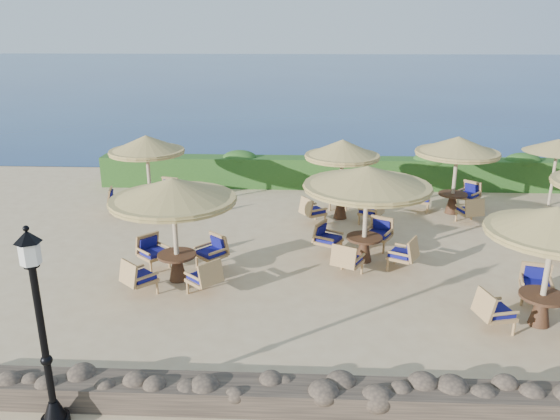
{
  "coord_description": "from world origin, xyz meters",
  "views": [
    {
      "loc": [
        -0.9,
        -13.78,
        5.99
      ],
      "look_at": [
        -1.58,
        0.33,
        1.3
      ],
      "focal_mm": 35.0,
      "sensor_mm": 36.0,
      "label": 1
    }
  ],
  "objects_px": {
    "cafe_set_4": "(342,165)",
    "lamp_post": "(43,340)",
    "cafe_set_3": "(148,159)",
    "cafe_set_5": "(457,159)",
    "extra_parasol": "(558,146)",
    "cafe_set_2": "(552,242)",
    "cafe_set_0": "(174,209)",
    "cafe_set_1": "(367,192)"
  },
  "relations": [
    {
      "from": "cafe_set_3",
      "to": "cafe_set_5",
      "type": "height_order",
      "value": "same"
    },
    {
      "from": "lamp_post",
      "to": "cafe_set_1",
      "type": "xyz_separation_m",
      "value": [
        5.51,
        6.75,
        0.4
      ]
    },
    {
      "from": "lamp_post",
      "to": "cafe_set_5",
      "type": "xyz_separation_m",
      "value": [
        8.91,
        10.98,
        0.35
      ]
    },
    {
      "from": "lamp_post",
      "to": "cafe_set_4",
      "type": "relative_size",
      "value": 1.19
    },
    {
      "from": "cafe_set_2",
      "to": "cafe_set_3",
      "type": "distance_m",
      "value": 12.55
    },
    {
      "from": "lamp_post",
      "to": "cafe_set_2",
      "type": "xyz_separation_m",
      "value": [
        8.91,
        3.54,
        0.34
      ]
    },
    {
      "from": "lamp_post",
      "to": "cafe_set_1",
      "type": "bearing_deg",
      "value": 50.78
    },
    {
      "from": "cafe_set_1",
      "to": "cafe_set_5",
      "type": "xyz_separation_m",
      "value": [
        3.4,
        4.23,
        -0.04
      ]
    },
    {
      "from": "extra_parasol",
      "to": "cafe_set_3",
      "type": "bearing_deg",
      "value": -174.67
    },
    {
      "from": "cafe_set_1",
      "to": "extra_parasol",
      "type": "bearing_deg",
      "value": 36.52
    },
    {
      "from": "extra_parasol",
      "to": "cafe_set_4",
      "type": "xyz_separation_m",
      "value": [
        -7.53,
        -1.73,
        -0.35
      ]
    },
    {
      "from": "lamp_post",
      "to": "cafe_set_4",
      "type": "height_order",
      "value": "lamp_post"
    },
    {
      "from": "cafe_set_0",
      "to": "cafe_set_3",
      "type": "xyz_separation_m",
      "value": [
        -2.15,
        5.36,
        -0.05
      ]
    },
    {
      "from": "extra_parasol",
      "to": "lamp_post",
      "type": "bearing_deg",
      "value": -136.4
    },
    {
      "from": "cafe_set_5",
      "to": "cafe_set_0",
      "type": "bearing_deg",
      "value": -145.35
    },
    {
      "from": "cafe_set_2",
      "to": "cafe_set_1",
      "type": "bearing_deg",
      "value": 136.74
    },
    {
      "from": "lamp_post",
      "to": "cafe_set_1",
      "type": "height_order",
      "value": "lamp_post"
    },
    {
      "from": "cafe_set_3",
      "to": "cafe_set_4",
      "type": "relative_size",
      "value": 0.98
    },
    {
      "from": "lamp_post",
      "to": "cafe_set_3",
      "type": "xyz_separation_m",
      "value": [
        -1.41,
        10.69,
        0.29
      ]
    },
    {
      "from": "cafe_set_1",
      "to": "cafe_set_4",
      "type": "xyz_separation_m",
      "value": [
        -0.43,
        3.53,
        -0.13
      ]
    },
    {
      "from": "cafe_set_2",
      "to": "cafe_set_4",
      "type": "distance_m",
      "value": 7.75
    },
    {
      "from": "lamp_post",
      "to": "cafe_set_1",
      "type": "relative_size",
      "value": 0.98
    },
    {
      "from": "cafe_set_0",
      "to": "cafe_set_1",
      "type": "xyz_separation_m",
      "value": [
        4.76,
        1.41,
        0.06
      ]
    },
    {
      "from": "cafe_set_2",
      "to": "cafe_set_3",
      "type": "relative_size",
      "value": 1.04
    },
    {
      "from": "cafe_set_3",
      "to": "cafe_set_5",
      "type": "distance_m",
      "value": 10.32
    },
    {
      "from": "cafe_set_4",
      "to": "cafe_set_3",
      "type": "bearing_deg",
      "value": 176.31
    },
    {
      "from": "cafe_set_1",
      "to": "cafe_set_2",
      "type": "relative_size",
      "value": 1.2
    },
    {
      "from": "cafe_set_3",
      "to": "lamp_post",
      "type": "bearing_deg",
      "value": -82.51
    },
    {
      "from": "cafe_set_0",
      "to": "cafe_set_2",
      "type": "height_order",
      "value": "same"
    },
    {
      "from": "cafe_set_0",
      "to": "cafe_set_4",
      "type": "xyz_separation_m",
      "value": [
        4.33,
        4.94,
        -0.07
      ]
    },
    {
      "from": "cafe_set_0",
      "to": "cafe_set_5",
      "type": "xyz_separation_m",
      "value": [
        8.16,
        5.64,
        0.01
      ]
    },
    {
      "from": "cafe_set_4",
      "to": "lamp_post",
      "type": "bearing_deg",
      "value": -116.29
    },
    {
      "from": "cafe_set_0",
      "to": "cafe_set_2",
      "type": "xyz_separation_m",
      "value": [
        8.17,
        -1.79,
        0.01
      ]
    },
    {
      "from": "lamp_post",
      "to": "cafe_set_5",
      "type": "relative_size",
      "value": 1.17
    },
    {
      "from": "extra_parasol",
      "to": "cafe_set_3",
      "type": "height_order",
      "value": "cafe_set_3"
    },
    {
      "from": "cafe_set_5",
      "to": "cafe_set_2",
      "type": "bearing_deg",
      "value": -89.96
    },
    {
      "from": "lamp_post",
      "to": "cafe_set_2",
      "type": "relative_size",
      "value": 1.18
    },
    {
      "from": "lamp_post",
      "to": "cafe_set_3",
      "type": "relative_size",
      "value": 1.22
    },
    {
      "from": "lamp_post",
      "to": "cafe_set_4",
      "type": "xyz_separation_m",
      "value": [
        5.07,
        10.27,
        0.26
      ]
    },
    {
      "from": "cafe_set_1",
      "to": "cafe_set_3",
      "type": "height_order",
      "value": "same"
    },
    {
      "from": "cafe_set_0",
      "to": "extra_parasol",
      "type": "bearing_deg",
      "value": 29.34
    },
    {
      "from": "lamp_post",
      "to": "cafe_set_4",
      "type": "bearing_deg",
      "value": 63.71
    }
  ]
}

